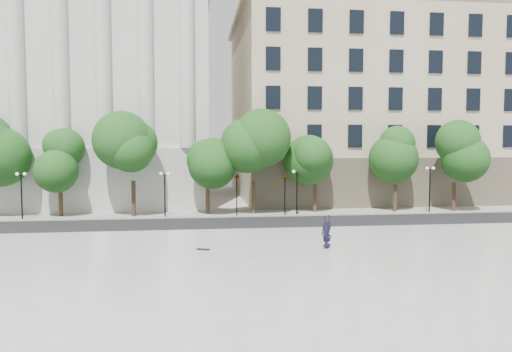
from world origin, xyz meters
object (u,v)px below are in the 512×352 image
Objects in this scene: traffic_light_east at (285,175)px; traffic_light_west at (237,174)px; person_lying at (327,244)px; skateboard at (203,249)px.

traffic_light_west is at bearing -180.00° from traffic_light_east.
person_lying is at bearing -75.68° from traffic_light_west.
traffic_light_west is 4.25m from traffic_light_east.
skateboard is (-7.40, -14.95, -3.20)m from traffic_light_east.
person_lying is at bearing 19.21° from skateboard.
traffic_light_east is 16.98m from skateboard.
traffic_light_west reaches higher than person_lying.
traffic_light_east is 2.21× the size of person_lying.
skateboard is at bearing -116.33° from traffic_light_east.
person_lying is 2.63× the size of skateboard.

